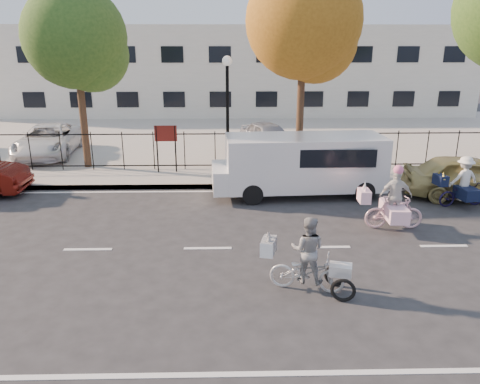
{
  "coord_description": "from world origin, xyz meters",
  "views": [
    {
      "loc": [
        0.56,
        -10.77,
        4.95
      ],
      "look_at": [
        0.84,
        1.2,
        1.1
      ],
      "focal_mm": 35.0,
      "sensor_mm": 36.0,
      "label": 1
    }
  ],
  "objects_px": {
    "zebra_trike": "(307,262)",
    "lot_car_b": "(48,140)",
    "white_van": "(301,163)",
    "lot_car_d": "(269,137)",
    "bull_bike": "(462,187)",
    "unicorn_bike": "(393,206)",
    "gold_sedan": "(470,177)",
    "lamppost": "(227,94)"
  },
  "relations": [
    {
      "from": "zebra_trike",
      "to": "lot_car_b",
      "type": "relative_size",
      "value": 0.39
    },
    {
      "from": "white_van",
      "to": "lot_car_d",
      "type": "xyz_separation_m",
      "value": [
        -0.59,
        6.04,
        -0.3
      ]
    },
    {
      "from": "bull_bike",
      "to": "unicorn_bike",
      "type": "bearing_deg",
      "value": 114.43
    },
    {
      "from": "gold_sedan",
      "to": "white_van",
      "type": "bearing_deg",
      "value": 94.33
    },
    {
      "from": "white_van",
      "to": "lot_car_d",
      "type": "height_order",
      "value": "white_van"
    },
    {
      "from": "lamppost",
      "to": "gold_sedan",
      "type": "relative_size",
      "value": 1.03
    },
    {
      "from": "lamppost",
      "to": "bull_bike",
      "type": "relative_size",
      "value": 2.45
    },
    {
      "from": "gold_sedan",
      "to": "lot_car_d",
      "type": "height_order",
      "value": "lot_car_d"
    },
    {
      "from": "unicorn_bike",
      "to": "lot_car_b",
      "type": "relative_size",
      "value": 0.38
    },
    {
      "from": "zebra_trike",
      "to": "gold_sedan",
      "type": "distance_m",
      "value": 8.63
    },
    {
      "from": "zebra_trike",
      "to": "lot_car_d",
      "type": "bearing_deg",
      "value": 14.18
    },
    {
      "from": "white_van",
      "to": "bull_bike",
      "type": "bearing_deg",
      "value": -17.82
    },
    {
      "from": "gold_sedan",
      "to": "lot_car_b",
      "type": "height_order",
      "value": "lot_car_b"
    },
    {
      "from": "bull_bike",
      "to": "gold_sedan",
      "type": "bearing_deg",
      "value": -47.16
    },
    {
      "from": "bull_bike",
      "to": "lot_car_b",
      "type": "relative_size",
      "value": 0.36
    },
    {
      "from": "gold_sedan",
      "to": "zebra_trike",
      "type": "bearing_deg",
      "value": 142.47
    },
    {
      "from": "zebra_trike",
      "to": "gold_sedan",
      "type": "bearing_deg",
      "value": -31.74
    },
    {
      "from": "bull_bike",
      "to": "lot_car_d",
      "type": "height_order",
      "value": "bull_bike"
    },
    {
      "from": "bull_bike",
      "to": "zebra_trike",
      "type": "bearing_deg",
      "value": 123.34
    },
    {
      "from": "lot_car_d",
      "to": "lamppost",
      "type": "bearing_deg",
      "value": -139.46
    },
    {
      "from": "bull_bike",
      "to": "gold_sedan",
      "type": "distance_m",
      "value": 0.99
    },
    {
      "from": "zebra_trike",
      "to": "lot_car_b",
      "type": "bearing_deg",
      "value": 54.21
    },
    {
      "from": "bull_bike",
      "to": "lot_car_d",
      "type": "distance_m",
      "value": 9.13
    },
    {
      "from": "lot_car_d",
      "to": "white_van",
      "type": "bearing_deg",
      "value": -106.11
    },
    {
      "from": "gold_sedan",
      "to": "unicorn_bike",
      "type": "bearing_deg",
      "value": 136.66
    },
    {
      "from": "unicorn_bike",
      "to": "bull_bike",
      "type": "bearing_deg",
      "value": -53.86
    },
    {
      "from": "lot_car_d",
      "to": "unicorn_bike",
      "type": "bearing_deg",
      "value": -95.22
    },
    {
      "from": "lamppost",
      "to": "gold_sedan",
      "type": "bearing_deg",
      "value": -20.67
    },
    {
      "from": "gold_sedan",
      "to": "lot_car_d",
      "type": "relative_size",
      "value": 1.08
    },
    {
      "from": "lamppost",
      "to": "bull_bike",
      "type": "height_order",
      "value": "lamppost"
    },
    {
      "from": "unicorn_bike",
      "to": "bull_bike",
      "type": "height_order",
      "value": "unicorn_bike"
    },
    {
      "from": "lamppost",
      "to": "lot_car_d",
      "type": "relative_size",
      "value": 1.11
    },
    {
      "from": "bull_bike",
      "to": "lot_car_d",
      "type": "xyz_separation_m",
      "value": [
        -5.48,
        7.3,
        0.17
      ]
    },
    {
      "from": "lamppost",
      "to": "lot_car_b",
      "type": "distance_m",
      "value": 8.75
    },
    {
      "from": "lamppost",
      "to": "zebra_trike",
      "type": "distance_m",
      "value": 9.39
    },
    {
      "from": "zebra_trike",
      "to": "lot_car_d",
      "type": "relative_size",
      "value": 0.49
    },
    {
      "from": "unicorn_bike",
      "to": "lot_car_d",
      "type": "distance_m",
      "value": 9.51
    },
    {
      "from": "lot_car_b",
      "to": "lot_car_d",
      "type": "relative_size",
      "value": 1.24
    },
    {
      "from": "white_van",
      "to": "lamppost",
      "type": "bearing_deg",
      "value": 130.84
    },
    {
      "from": "zebra_trike",
      "to": "gold_sedan",
      "type": "relative_size",
      "value": 0.45
    },
    {
      "from": "zebra_trike",
      "to": "lot_car_b",
      "type": "height_order",
      "value": "zebra_trike"
    },
    {
      "from": "bull_bike",
      "to": "white_van",
      "type": "bearing_deg",
      "value": 66.88
    }
  ]
}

